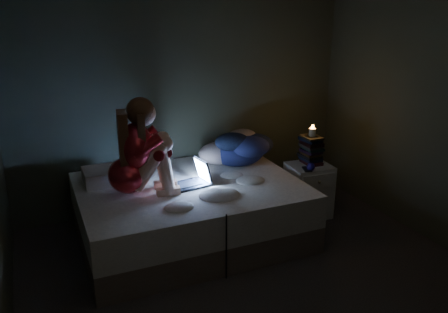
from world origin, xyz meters
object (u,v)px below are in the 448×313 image
candle (312,131)px  phone (308,169)px  nightstand (308,190)px  woman (126,148)px  laptop (189,173)px  bed (190,211)px

candle → phone: size_ratio=0.57×
phone → candle: bearing=64.3°
nightstand → woman: bearing=-175.7°
laptop → nightstand: bearing=-8.8°
candle → phone: (-0.14, -0.16, -0.34)m
woman → nightstand: bearing=8.2°
candle → nightstand: bearing=-128.8°
bed → nightstand: size_ratio=3.59×
bed → candle: 1.47m
bed → woman: woman is taller
woman → nightstand: 1.97m
laptop → candle: bearing=-6.9°
bed → candle: (1.32, 0.03, 0.63)m
laptop → phone: 1.22m
nightstand → phone: (-0.10, -0.12, 0.28)m
laptop → nightstand: 1.36m
nightstand → bed: bearing=-176.9°
bed → woman: size_ratio=2.33×
laptop → candle: 1.36m
candle → laptop: bearing=-177.2°
woman → laptop: bearing=6.7°
bed → candle: bearing=1.2°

